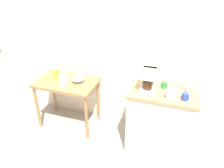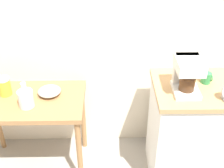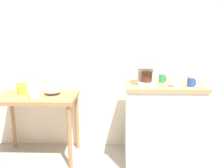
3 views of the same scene
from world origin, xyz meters
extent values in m
plane|color=gray|center=(0.00, 0.00, 0.00)|extent=(8.00, 8.00, 0.00)
cube|color=beige|center=(0.10, 0.44, 1.40)|extent=(4.40, 0.10, 2.80)
cube|color=#9E7044|center=(-0.72, 0.07, 0.71)|extent=(0.87, 0.53, 0.04)
cylinder|color=#9E7044|center=(-1.12, -0.15, 0.34)|extent=(0.04, 0.04, 0.69)
cylinder|color=#9E7044|center=(-0.33, -0.15, 0.34)|extent=(0.04, 0.04, 0.69)
cylinder|color=#9E7044|center=(-1.12, 0.29, 0.34)|extent=(0.04, 0.04, 0.69)
cylinder|color=#9E7044|center=(-0.33, 0.29, 0.34)|extent=(0.04, 0.04, 0.69)
cube|color=white|center=(0.63, -0.02, 0.43)|extent=(0.76, 0.51, 0.86)
cube|color=tan|center=(0.63, -0.02, 0.87)|extent=(0.79, 0.54, 0.04)
cylinder|color=#9E998C|center=(-0.57, 0.13, 0.73)|extent=(0.08, 0.08, 0.01)
ellipsoid|color=#9E998C|center=(-0.57, 0.13, 0.76)|extent=(0.18, 0.18, 0.05)
cylinder|color=silver|center=(-0.71, -0.02, 0.80)|extent=(0.11, 0.11, 0.13)
cylinder|color=silver|center=(-0.71, -0.02, 0.90)|extent=(0.04, 0.04, 0.07)
cylinder|color=gold|center=(-0.91, 0.14, 0.80)|extent=(0.10, 0.10, 0.14)
cylinder|color=white|center=(-0.91, 0.14, 0.87)|extent=(0.10, 0.10, 0.01)
cube|color=white|center=(0.45, -0.09, 0.91)|extent=(0.18, 0.22, 0.03)
cube|color=white|center=(0.45, 0.00, 1.02)|extent=(0.16, 0.05, 0.26)
cube|color=white|center=(0.45, -0.09, 1.11)|extent=(0.18, 0.22, 0.08)
cylinder|color=#4C2D19|center=(0.45, -0.10, 0.97)|extent=(0.11, 0.11, 0.10)
cylinder|color=#338C4C|center=(0.62, 0.03, 0.93)|extent=(0.07, 0.07, 0.08)
torus|color=#338C4C|center=(0.66, 0.03, 0.93)|extent=(0.01, 0.06, 0.06)
cylinder|color=beige|center=(0.92, 0.01, 0.94)|extent=(0.08, 0.08, 0.09)
torus|color=beige|center=(0.96, 0.01, 0.94)|extent=(0.01, 0.06, 0.06)
cylinder|color=#2D4CAD|center=(0.87, -0.16, 0.94)|extent=(0.07, 0.07, 0.09)
torus|color=#2D4CAD|center=(0.91, -0.16, 0.94)|extent=(0.01, 0.06, 0.06)
cube|color=#B2B5BA|center=(0.72, -0.19, 0.90)|extent=(0.09, 0.06, 0.02)
cylinder|color=#B2B5BA|center=(0.72, -0.19, 0.97)|extent=(0.12, 0.05, 0.12)
cylinder|color=black|center=(0.72, -0.19, 0.97)|extent=(0.10, 0.04, 0.10)
camera|label=1|loc=(0.75, -2.30, 2.20)|focal=35.01mm
camera|label=2|loc=(-0.10, -1.85, 2.12)|focal=48.52mm
camera|label=3|loc=(0.18, -2.48, 1.42)|focal=39.06mm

